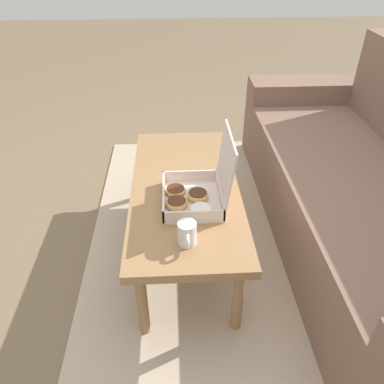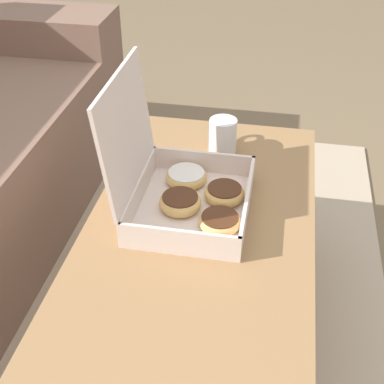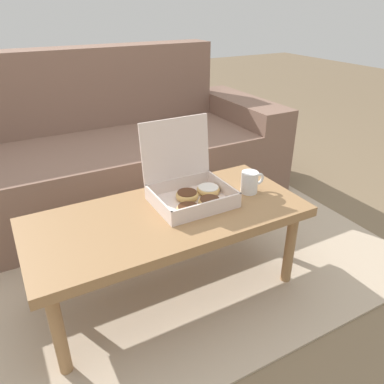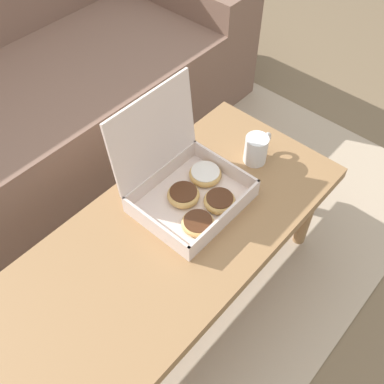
{
  "view_description": "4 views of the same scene",
  "coord_description": "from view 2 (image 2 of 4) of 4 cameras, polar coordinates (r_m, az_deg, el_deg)",
  "views": [
    {
      "loc": [
        1.43,
        -0.17,
        1.38
      ],
      "look_at": [
        0.12,
        -0.1,
        0.45
      ],
      "focal_mm": 35.0,
      "sensor_mm": 36.0,
      "label": 1
    },
    {
      "loc": [
        -0.82,
        -0.28,
        1.14
      ],
      "look_at": [
        0.12,
        -0.1,
        0.45
      ],
      "focal_mm": 50.0,
      "sensor_mm": 36.0,
      "label": 2
    },
    {
      "loc": [
        -0.52,
        -1.28,
        1.14
      ],
      "look_at": [
        0.12,
        -0.1,
        0.45
      ],
      "focal_mm": 35.0,
      "sensor_mm": 36.0,
      "label": 3
    },
    {
      "loc": [
        -0.49,
        -0.64,
        1.43
      ],
      "look_at": [
        0.12,
        -0.1,
        0.45
      ],
      "focal_mm": 42.0,
      "sensor_mm": 36.0,
      "label": 4
    }
  ],
  "objects": [
    {
      "name": "ground_plane",
      "position": [
        1.43,
        -5.16,
        -17.14
      ],
      "size": [
        12.0,
        12.0,
        0.0
      ],
      "primitive_type": "plane",
      "color": "#756047"
    },
    {
      "name": "area_rug",
      "position": [
        1.52,
        -16.58,
        -14.77
      ],
      "size": [
        2.31,
        1.86,
        0.01
      ],
      "primitive_type": "cube",
      "color": "tan",
      "rests_on": "ground_plane"
    },
    {
      "name": "coffee_table",
      "position": [
        1.15,
        0.19,
        -7.4
      ],
      "size": [
        1.09,
        0.5,
        0.4
      ],
      "color": "#997047",
      "rests_on": "ground_plane"
    },
    {
      "name": "pastry_box",
      "position": [
        1.19,
        -0.87,
        0.57
      ],
      "size": [
        0.31,
        0.28,
        0.32
      ],
      "color": "silver",
      "rests_on": "coffee_table"
    },
    {
      "name": "coffee_mug",
      "position": [
        1.4,
        3.32,
        6.03
      ],
      "size": [
        0.11,
        0.07,
        0.09
      ],
      "color": "white",
      "rests_on": "coffee_table"
    }
  ]
}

